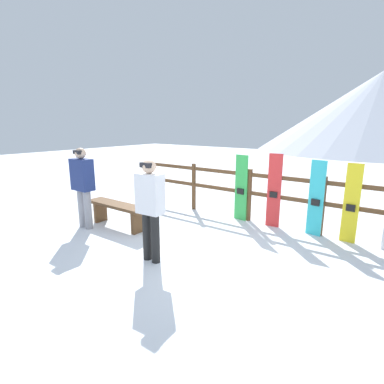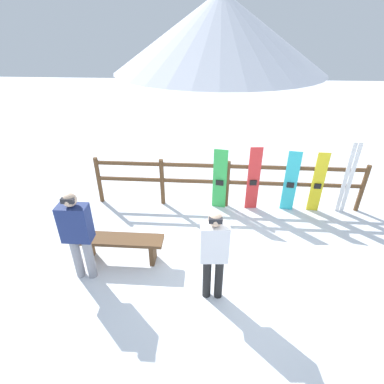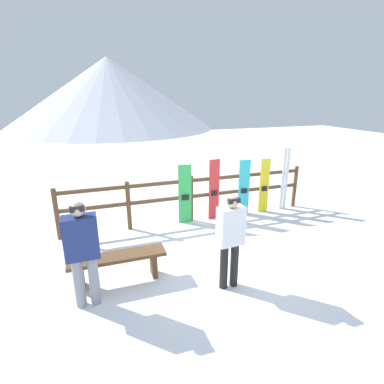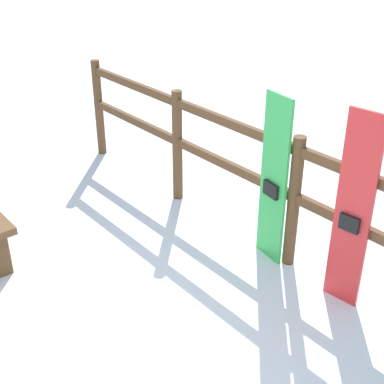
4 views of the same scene
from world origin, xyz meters
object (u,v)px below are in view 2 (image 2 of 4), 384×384
(snowboard_green, at_px, (220,180))
(snowboard_cyan, at_px, (291,182))
(bench, at_px, (120,244))
(person_white, at_px, (214,251))
(person_navy, at_px, (77,232))
(ski_pair_white, at_px, (348,179))
(snowboard_red, at_px, (253,179))
(snowboard_yellow, at_px, (318,183))

(snowboard_green, bearing_deg, snowboard_cyan, -0.00)
(bench, relative_size, person_white, 0.99)
(person_navy, height_order, ski_pair_white, ski_pair_white)
(bench, height_order, snowboard_green, snowboard_green)
(snowboard_cyan, bearing_deg, snowboard_red, 180.00)
(snowboard_yellow, bearing_deg, person_navy, -151.90)
(snowboard_red, height_order, snowboard_yellow, snowboard_red)
(snowboard_green, relative_size, snowboard_red, 0.95)
(snowboard_yellow, xyz_separation_m, ski_pair_white, (0.62, 0.00, 0.12))
(snowboard_green, height_order, snowboard_yellow, snowboard_green)
(bench, bearing_deg, snowboard_yellow, 26.16)
(ski_pair_white, bearing_deg, snowboard_red, -179.90)
(person_navy, relative_size, snowboard_green, 1.13)
(person_navy, xyz_separation_m, snowboard_red, (3.02, 2.37, -0.18))
(snowboard_red, relative_size, snowboard_cyan, 1.05)
(person_navy, height_order, snowboard_cyan, person_navy)
(person_white, bearing_deg, snowboard_green, 87.36)
(bench, relative_size, snowboard_green, 1.08)
(snowboard_cyan, distance_m, ski_pair_white, 1.22)
(person_navy, bearing_deg, person_white, -7.60)
(snowboard_red, xyz_separation_m, ski_pair_white, (2.03, 0.00, 0.08))
(bench, distance_m, person_navy, 0.86)
(person_white, xyz_separation_m, snowboard_cyan, (1.69, 2.65, -0.20))
(snowboard_red, bearing_deg, person_navy, -141.92)
(person_white, xyz_separation_m, snowboard_red, (0.87, 2.65, -0.17))
(snowboard_red, distance_m, snowboard_yellow, 1.41)
(person_navy, xyz_separation_m, ski_pair_white, (5.05, 2.37, -0.10))
(snowboard_red, xyz_separation_m, snowboard_yellow, (1.41, -0.00, -0.04))
(person_navy, distance_m, person_white, 2.17)
(snowboard_red, height_order, ski_pair_white, ski_pair_white)
(person_white, xyz_separation_m, ski_pair_white, (2.90, 2.66, -0.09))
(ski_pair_white, bearing_deg, snowboard_yellow, -179.68)
(person_navy, distance_m, snowboard_yellow, 5.03)
(person_navy, height_order, snowboard_green, person_navy)
(snowboard_green, bearing_deg, snowboard_red, 0.01)
(snowboard_green, xyz_separation_m, snowboard_red, (0.75, 0.00, 0.04))
(snowboard_cyan, bearing_deg, snowboard_green, 180.00)
(snowboard_yellow, relative_size, ski_pair_white, 0.86)
(snowboard_green, distance_m, snowboard_yellow, 2.16)
(snowboard_green, relative_size, snowboard_yellow, 1.01)
(person_white, height_order, snowboard_red, person_white)
(snowboard_green, bearing_deg, snowboard_yellow, -0.00)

